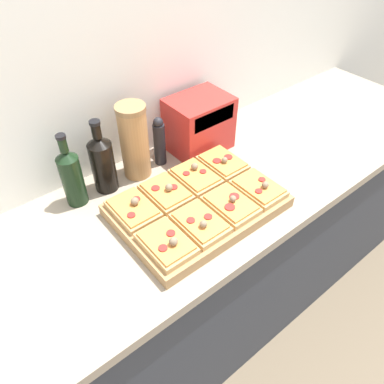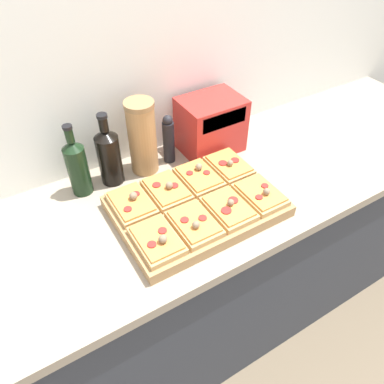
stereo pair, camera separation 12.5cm
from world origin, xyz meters
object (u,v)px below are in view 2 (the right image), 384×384
olive_oil_bottle (77,166)px  toaster_oven (211,125)px  cutting_board (197,206)px  wine_bottle (109,155)px  grain_jar_tall (142,137)px  pepper_mill (169,139)px

olive_oil_bottle → toaster_oven: olive_oil_bottle is taller
cutting_board → toaster_oven: 0.38m
cutting_board → wine_bottle: (-0.18, 0.30, 0.09)m
olive_oil_bottle → grain_jar_tall: (0.25, 0.00, 0.03)m
pepper_mill → toaster_oven: (0.18, -0.01, 0.01)m
grain_jar_tall → toaster_oven: bearing=-2.7°
cutting_board → grain_jar_tall: bearing=99.2°
grain_jar_tall → pepper_mill: 0.11m
grain_jar_tall → pepper_mill: bearing=0.0°
wine_bottle → toaster_oven: size_ratio=1.06×
wine_bottle → pepper_mill: bearing=0.0°
cutting_board → pepper_mill: (0.06, 0.30, 0.08)m
cutting_board → grain_jar_tall: grain_jar_tall is taller
olive_oil_bottle → pepper_mill: (0.35, 0.00, -0.01)m
pepper_mill → toaster_oven: 0.18m
wine_bottle → pepper_mill: (0.24, 0.00, -0.02)m
wine_bottle → grain_jar_tall: bearing=0.0°
cutting_board → wine_bottle: 0.36m
cutting_board → grain_jar_tall: 0.32m
cutting_board → toaster_oven: size_ratio=2.05×
wine_bottle → cutting_board: bearing=-58.7°
pepper_mill → olive_oil_bottle: bearing=-180.0°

